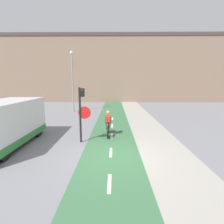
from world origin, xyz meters
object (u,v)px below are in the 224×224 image
street_lamp_far (72,75)px  cyclist_near (108,124)px  traffic_light_pole (82,109)px  van (4,125)px

street_lamp_far → cyclist_near: (4.12, -8.73, -3.24)m
traffic_light_pole → van: (-3.78, -0.66, -0.71)m
traffic_light_pole → cyclist_near: size_ratio=1.66×
traffic_light_pole → van: size_ratio=0.58×
cyclist_near → street_lamp_far: bearing=115.2°
street_lamp_far → van: bearing=-95.5°
traffic_light_pole → street_lamp_far: street_lamp_far is taller
traffic_light_pole → street_lamp_far: bearing=105.6°
traffic_light_pole → van: bearing=-170.1°
cyclist_near → van: van is taller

